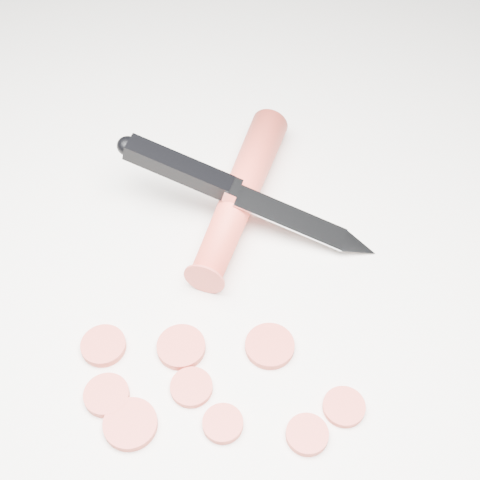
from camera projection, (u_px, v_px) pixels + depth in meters
name	position (u px, v px, depth m)	size (l,w,h in m)	color
ground	(195.00, 336.00, 0.54)	(2.40, 2.40, 0.00)	white
carrot	(240.00, 194.00, 0.61)	(0.03, 0.03, 0.20)	red
carrot_slice_0	(107.00, 395.00, 0.50)	(0.03, 0.03, 0.01)	#C93E34
carrot_slice_1	(191.00, 387.00, 0.50)	(0.03, 0.03, 0.01)	#C93E34
carrot_slice_2	(181.00, 347.00, 0.53)	(0.04, 0.04, 0.01)	#C93E34
carrot_slice_3	(223.00, 424.00, 0.49)	(0.03, 0.03, 0.01)	#C93E34
carrot_slice_4	(344.00, 407.00, 0.50)	(0.03, 0.03, 0.01)	#C93E34
carrot_slice_5	(103.00, 346.00, 0.53)	(0.04, 0.04, 0.01)	#C93E34
carrot_slice_6	(307.00, 435.00, 0.48)	(0.03, 0.03, 0.01)	#C93E34
carrot_slice_7	(130.00, 424.00, 0.49)	(0.04, 0.04, 0.01)	#C93E34
carrot_slice_8	(270.00, 346.00, 0.53)	(0.04, 0.04, 0.01)	#C93E34
kitchen_knife	(247.00, 194.00, 0.58)	(0.20, 0.17, 0.07)	#B9BCC1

